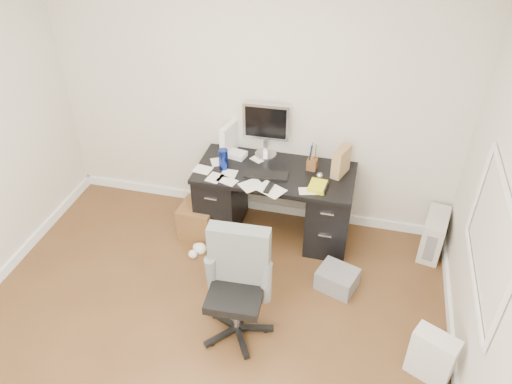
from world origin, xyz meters
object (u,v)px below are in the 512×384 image
keyboard (266,175)px  office_chair (236,290)px  pc_tower (434,235)px  wicker_basket (199,219)px  lcd_monitor (266,130)px  desk (274,201)px

keyboard → office_chair: 1.24m
office_chair → pc_tower: 2.12m
wicker_basket → office_chair: bearing=-57.3°
lcd_monitor → office_chair: bearing=-87.3°
keyboard → wicker_basket: keyboard is taller
desk → wicker_basket: bearing=-165.1°
lcd_monitor → wicker_basket: lcd_monitor is taller
desk → keyboard: bearing=-121.8°
keyboard → wicker_basket: (-0.67, -0.09, -0.59)m
office_chair → pc_tower: (1.58, 1.39, -0.27)m
keyboard → lcd_monitor: bearing=99.8°
desk → lcd_monitor: (-0.15, 0.26, 0.63)m
lcd_monitor → office_chair: (0.13, -1.56, -0.55)m
lcd_monitor → keyboard: (0.09, -0.36, -0.27)m
desk → keyboard: keyboard is taller
desk → wicker_basket: desk is taller
keyboard → pc_tower: keyboard is taller
wicker_basket → keyboard: bearing=8.0°
pc_tower → wicker_basket: (-2.29, -0.28, -0.05)m
desk → pc_tower: bearing=3.0°
desk → pc_tower: size_ratio=3.45×
office_chair → pc_tower: bearing=38.4°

